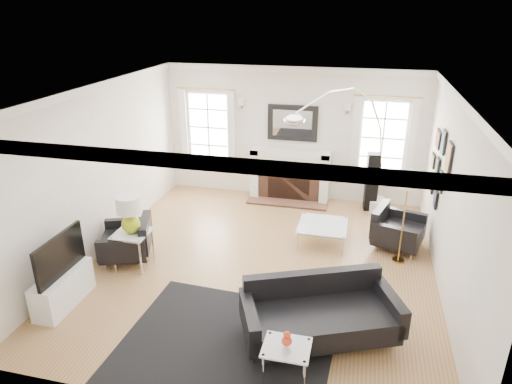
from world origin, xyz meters
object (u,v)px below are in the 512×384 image
(armchair_left, at_px, (129,241))
(gourd_lamp, at_px, (130,212))
(sofa, at_px, (319,314))
(coffee_table, at_px, (323,226))
(arc_floor_lamp, at_px, (341,149))
(fireplace, at_px, (290,175))
(armchair_right, at_px, (395,230))

(armchair_left, bearing_deg, gourd_lamp, -44.30)
(sofa, distance_m, coffee_table, 2.48)
(gourd_lamp, height_order, arc_floor_lamp, arc_floor_lamp)
(armchair_left, bearing_deg, coffee_table, 22.77)
(coffee_table, height_order, gourd_lamp, gourd_lamp)
(gourd_lamp, bearing_deg, arc_floor_lamp, 39.30)
(armchair_left, xyz_separation_m, arc_floor_lamp, (3.21, 2.33, 1.12))
(sofa, relative_size, coffee_table, 2.53)
(armchair_left, height_order, arc_floor_lamp, arc_floor_lamp)
(fireplace, xyz_separation_m, armchair_right, (2.14, -1.69, -0.21))
(fireplace, height_order, sofa, fireplace)
(armchair_left, relative_size, armchair_right, 1.02)
(sofa, xyz_separation_m, armchair_right, (1.03, 2.64, -0.01))
(gourd_lamp, bearing_deg, armchair_right, 21.46)
(armchair_left, xyz_separation_m, coffee_table, (3.05, 1.28, 0.01))
(sofa, bearing_deg, arc_floor_lamp, 90.60)
(armchair_right, distance_m, gourd_lamp, 4.47)
(fireplace, bearing_deg, arc_floor_lamp, -37.17)
(sofa, relative_size, armchair_right, 2.00)
(coffee_table, distance_m, gourd_lamp, 3.28)
(armchair_right, bearing_deg, coffee_table, -172.01)
(armchair_left, distance_m, armchair_right, 4.53)
(armchair_right, height_order, arc_floor_lamp, arc_floor_lamp)
(arc_floor_lamp, bearing_deg, coffee_table, -98.93)
(fireplace, bearing_deg, sofa, -75.65)
(armchair_right, relative_size, coffee_table, 1.26)
(coffee_table, bearing_deg, arc_floor_lamp, 81.07)
(sofa, height_order, gourd_lamp, gourd_lamp)
(coffee_table, bearing_deg, fireplace, 115.98)
(armchair_right, relative_size, gourd_lamp, 1.68)
(armchair_left, height_order, armchair_right, armchair_right)
(coffee_table, bearing_deg, armchair_left, -157.23)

